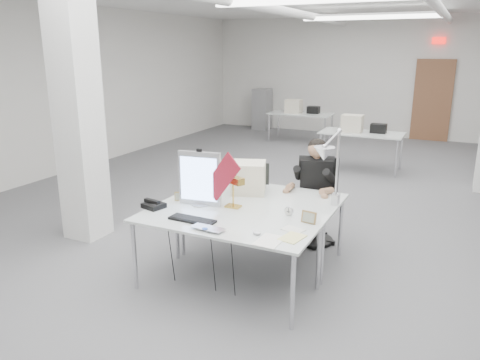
% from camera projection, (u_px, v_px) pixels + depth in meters
% --- Properties ---
extents(room_shell, '(10.04, 14.04, 3.24)m').
position_uv_depth(room_shell, '(313.00, 98.00, 6.60)').
color(room_shell, '#58585B').
rests_on(room_shell, ground).
extents(desk_main, '(1.80, 0.90, 0.02)m').
position_uv_depth(desk_main, '(226.00, 221.00, 4.59)').
color(desk_main, silver).
rests_on(desk_main, room_shell).
extents(desk_second, '(1.80, 0.90, 0.02)m').
position_uv_depth(desk_second, '(262.00, 196.00, 5.37)').
color(desk_second, silver).
rests_on(desk_second, room_shell).
extents(bg_desk_a, '(1.60, 0.80, 0.02)m').
position_uv_depth(bg_desk_a, '(362.00, 133.00, 9.28)').
color(bg_desk_a, silver).
rests_on(bg_desk_a, room_shell).
extents(bg_desk_b, '(1.60, 0.80, 0.02)m').
position_uv_depth(bg_desk_b, '(301.00, 114.00, 12.02)').
color(bg_desk_b, silver).
rests_on(bg_desk_b, room_shell).
extents(filing_cabinet, '(0.45, 0.55, 1.20)m').
position_uv_depth(filing_cabinet, '(262.00, 109.00, 14.02)').
color(filing_cabinet, gray).
rests_on(filing_cabinet, room_shell).
extents(office_chair, '(0.61, 0.61, 0.98)m').
position_uv_depth(office_chair, '(315.00, 205.00, 5.81)').
color(office_chair, black).
rests_on(office_chair, room_shell).
extents(seated_person, '(0.63, 0.71, 0.88)m').
position_uv_depth(seated_person, '(316.00, 175.00, 5.65)').
color(seated_person, black).
rests_on(seated_person, office_chair).
extents(monitor, '(0.47, 0.11, 0.58)m').
position_uv_depth(monitor, '(200.00, 179.00, 4.94)').
color(monitor, '#AFAFB4').
rests_on(monitor, desk_main).
extents(pennant, '(0.50, 0.16, 0.55)m').
position_uv_depth(pennant, '(222.00, 177.00, 4.78)').
color(pennant, maroon).
rests_on(pennant, monitor).
extents(keyboard, '(0.48, 0.17, 0.02)m').
position_uv_depth(keyboard, '(192.00, 220.00, 4.55)').
color(keyboard, black).
rests_on(keyboard, desk_main).
extents(laptop, '(0.35, 0.24, 0.03)m').
position_uv_depth(laptop, '(205.00, 230.00, 4.28)').
color(laptop, silver).
rests_on(laptop, desk_main).
extents(mouse, '(0.09, 0.08, 0.03)m').
position_uv_depth(mouse, '(257.00, 233.00, 4.21)').
color(mouse, silver).
rests_on(mouse, desk_main).
extents(bankers_lamp, '(0.35, 0.26, 0.37)m').
position_uv_depth(bankers_lamp, '(233.00, 190.00, 4.90)').
color(bankers_lamp, gold).
rests_on(bankers_lamp, desk_main).
extents(desk_phone, '(0.25, 0.23, 0.05)m').
position_uv_depth(desk_phone, '(154.00, 205.00, 4.92)').
color(desk_phone, black).
rests_on(desk_phone, desk_main).
extents(picture_frame_left, '(0.12, 0.09, 0.10)m').
position_uv_depth(picture_frame_left, '(180.00, 196.00, 5.15)').
color(picture_frame_left, '#9D8544').
rests_on(picture_frame_left, desk_main).
extents(picture_frame_right, '(0.16, 0.06, 0.12)m').
position_uv_depth(picture_frame_right, '(309.00, 217.00, 4.48)').
color(picture_frame_right, olive).
rests_on(picture_frame_right, desk_main).
extents(desk_clock, '(0.10, 0.04, 0.09)m').
position_uv_depth(desk_clock, '(289.00, 211.00, 4.69)').
color(desk_clock, silver).
rests_on(desk_clock, desk_main).
extents(paper_stack_a, '(0.22, 0.31, 0.01)m').
position_uv_depth(paper_stack_a, '(269.00, 241.00, 4.08)').
color(paper_stack_a, white).
rests_on(paper_stack_a, desk_main).
extents(paper_stack_b, '(0.22, 0.27, 0.01)m').
position_uv_depth(paper_stack_b, '(292.00, 238.00, 4.14)').
color(paper_stack_b, '#F0EA8F').
rests_on(paper_stack_b, desk_main).
extents(paper_stack_c, '(0.23, 0.19, 0.01)m').
position_uv_depth(paper_stack_c, '(293.00, 230.00, 4.33)').
color(paper_stack_c, silver).
rests_on(paper_stack_c, desk_main).
extents(beige_monitor, '(0.48, 0.47, 0.36)m').
position_uv_depth(beige_monitor, '(249.00, 178.00, 5.40)').
color(beige_monitor, beige).
rests_on(beige_monitor, desk_second).
extents(architect_lamp, '(0.50, 0.76, 0.93)m').
position_uv_depth(architect_lamp, '(331.00, 168.00, 4.68)').
color(architect_lamp, silver).
rests_on(architect_lamp, desk_second).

